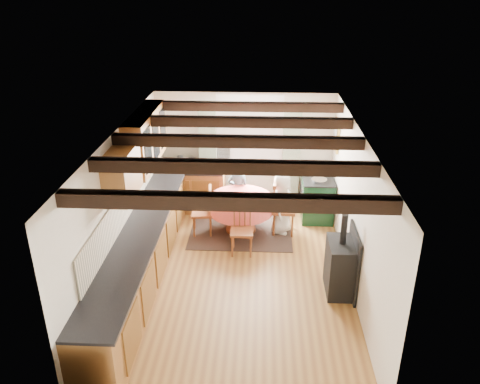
# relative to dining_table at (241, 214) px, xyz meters

# --- Properties ---
(floor) EXTENTS (3.60, 5.50, 0.00)m
(floor) POSITION_rel_dining_table_xyz_m (0.02, -1.51, -0.36)
(floor) COLOR #A07133
(floor) RESTS_ON ground
(ceiling) EXTENTS (3.60, 5.50, 0.00)m
(ceiling) POSITION_rel_dining_table_xyz_m (0.02, -1.51, 2.04)
(ceiling) COLOR white
(ceiling) RESTS_ON ground
(wall_back) EXTENTS (3.60, 0.00, 2.40)m
(wall_back) POSITION_rel_dining_table_xyz_m (0.02, 1.24, 0.84)
(wall_back) COLOR silver
(wall_back) RESTS_ON ground
(wall_front) EXTENTS (3.60, 0.00, 2.40)m
(wall_front) POSITION_rel_dining_table_xyz_m (0.02, -4.26, 0.84)
(wall_front) COLOR silver
(wall_front) RESTS_ON ground
(wall_left) EXTENTS (0.00, 5.50, 2.40)m
(wall_left) POSITION_rel_dining_table_xyz_m (-1.78, -1.51, 0.84)
(wall_left) COLOR silver
(wall_left) RESTS_ON ground
(wall_right) EXTENTS (0.00, 5.50, 2.40)m
(wall_right) POSITION_rel_dining_table_xyz_m (1.82, -1.51, 0.84)
(wall_right) COLOR silver
(wall_right) RESTS_ON ground
(beam_a) EXTENTS (3.60, 0.16, 0.16)m
(beam_a) POSITION_rel_dining_table_xyz_m (0.02, -3.51, 1.95)
(beam_a) COLOR black
(beam_a) RESTS_ON ceiling
(beam_b) EXTENTS (3.60, 0.16, 0.16)m
(beam_b) POSITION_rel_dining_table_xyz_m (0.02, -2.51, 1.95)
(beam_b) COLOR black
(beam_b) RESTS_ON ceiling
(beam_c) EXTENTS (3.60, 0.16, 0.16)m
(beam_c) POSITION_rel_dining_table_xyz_m (0.02, -1.51, 1.95)
(beam_c) COLOR black
(beam_c) RESTS_ON ceiling
(beam_d) EXTENTS (3.60, 0.16, 0.16)m
(beam_d) POSITION_rel_dining_table_xyz_m (0.02, -0.51, 1.95)
(beam_d) COLOR black
(beam_d) RESTS_ON ceiling
(beam_e) EXTENTS (3.60, 0.16, 0.16)m
(beam_e) POSITION_rel_dining_table_xyz_m (0.02, 0.49, 1.95)
(beam_e) COLOR black
(beam_e) RESTS_ON ceiling
(splash_left) EXTENTS (0.02, 4.50, 0.55)m
(splash_left) POSITION_rel_dining_table_xyz_m (-1.76, -1.21, 0.84)
(splash_left) COLOR beige
(splash_left) RESTS_ON wall_left
(splash_back) EXTENTS (1.40, 0.02, 0.55)m
(splash_back) POSITION_rel_dining_table_xyz_m (-0.98, 1.22, 0.84)
(splash_back) COLOR beige
(splash_back) RESTS_ON wall_back
(base_cabinet_left) EXTENTS (0.60, 5.30, 0.88)m
(base_cabinet_left) POSITION_rel_dining_table_xyz_m (-1.48, -1.51, 0.08)
(base_cabinet_left) COLOR brown
(base_cabinet_left) RESTS_ON floor
(base_cabinet_back) EXTENTS (1.30, 0.60, 0.88)m
(base_cabinet_back) POSITION_rel_dining_table_xyz_m (-1.03, 0.94, 0.08)
(base_cabinet_back) COLOR brown
(base_cabinet_back) RESTS_ON floor
(worktop_left) EXTENTS (0.64, 5.30, 0.04)m
(worktop_left) POSITION_rel_dining_table_xyz_m (-1.46, -1.51, 0.54)
(worktop_left) COLOR black
(worktop_left) RESTS_ON base_cabinet_left
(worktop_back) EXTENTS (1.30, 0.64, 0.04)m
(worktop_back) POSITION_rel_dining_table_xyz_m (-1.03, 0.92, 0.54)
(worktop_back) COLOR black
(worktop_back) RESTS_ON base_cabinet_back
(wall_cabinet_glass) EXTENTS (0.34, 1.80, 0.90)m
(wall_cabinet_glass) POSITION_rel_dining_table_xyz_m (-1.61, -0.31, 1.59)
(wall_cabinet_glass) COLOR brown
(wall_cabinet_glass) RESTS_ON wall_left
(wall_cabinet_solid) EXTENTS (0.34, 0.90, 0.70)m
(wall_cabinet_solid) POSITION_rel_dining_table_xyz_m (-1.61, -1.81, 1.54)
(wall_cabinet_solid) COLOR brown
(wall_cabinet_solid) RESTS_ON wall_left
(window_frame) EXTENTS (1.34, 0.03, 1.54)m
(window_frame) POSITION_rel_dining_table_xyz_m (0.12, 1.22, 1.24)
(window_frame) COLOR white
(window_frame) RESTS_ON wall_back
(window_pane) EXTENTS (1.20, 0.01, 1.40)m
(window_pane) POSITION_rel_dining_table_xyz_m (0.12, 1.23, 1.24)
(window_pane) COLOR white
(window_pane) RESTS_ON wall_back
(curtain_left) EXTENTS (0.35, 0.10, 2.10)m
(curtain_left) POSITION_rel_dining_table_xyz_m (-0.73, 1.14, 0.74)
(curtain_left) COLOR #A6AC9C
(curtain_left) RESTS_ON wall_back
(curtain_right) EXTENTS (0.35, 0.10, 2.10)m
(curtain_right) POSITION_rel_dining_table_xyz_m (0.97, 1.14, 0.74)
(curtain_right) COLOR #A6AC9C
(curtain_right) RESTS_ON wall_back
(curtain_rod) EXTENTS (2.00, 0.03, 0.03)m
(curtain_rod) POSITION_rel_dining_table_xyz_m (0.12, 1.14, 1.84)
(curtain_rod) COLOR black
(curtain_rod) RESTS_ON wall_back
(wall_picture) EXTENTS (0.04, 0.50, 0.60)m
(wall_picture) POSITION_rel_dining_table_xyz_m (1.79, 0.79, 1.34)
(wall_picture) COLOR gold
(wall_picture) RESTS_ON wall_right
(wall_plate) EXTENTS (0.30, 0.02, 0.30)m
(wall_plate) POSITION_rel_dining_table_xyz_m (1.07, 1.21, 1.34)
(wall_plate) COLOR silver
(wall_plate) RESTS_ON wall_back
(rug) EXTENTS (1.92, 1.49, 0.01)m
(rug) POSITION_rel_dining_table_xyz_m (0.00, 0.00, -0.35)
(rug) COLOR #3A281F
(rug) RESTS_ON floor
(dining_table) EXTENTS (1.19, 1.19, 0.72)m
(dining_table) POSITION_rel_dining_table_xyz_m (0.00, 0.00, 0.00)
(dining_table) COLOR #F66950
(dining_table) RESTS_ON floor
(chair_near) EXTENTS (0.39, 0.41, 0.92)m
(chair_near) POSITION_rel_dining_table_xyz_m (0.05, -0.77, 0.10)
(chair_near) COLOR brown
(chair_near) RESTS_ON floor
(chair_left) EXTENTS (0.46, 0.44, 0.94)m
(chair_left) POSITION_rel_dining_table_xyz_m (-0.72, -0.10, 0.11)
(chair_left) COLOR brown
(chair_left) RESTS_ON floor
(chair_right) EXTENTS (0.50, 0.48, 1.05)m
(chair_right) POSITION_rel_dining_table_xyz_m (0.81, 0.01, 0.16)
(chair_right) COLOR brown
(chair_right) RESTS_ON floor
(aga_range) EXTENTS (0.61, 0.95, 0.87)m
(aga_range) POSITION_rel_dining_table_xyz_m (1.49, 0.73, 0.08)
(aga_range) COLOR black
(aga_range) RESTS_ON floor
(cast_iron_stove) EXTENTS (0.40, 0.66, 1.32)m
(cast_iron_stove) POSITION_rel_dining_table_xyz_m (1.60, -1.81, 0.30)
(cast_iron_stove) COLOR black
(cast_iron_stove) RESTS_ON floor
(child_far) EXTENTS (0.46, 0.34, 1.15)m
(child_far) POSITION_rel_dining_table_xyz_m (-0.09, 0.63, 0.21)
(child_far) COLOR #4C636F
(child_far) RESTS_ON floor
(child_right) EXTENTS (0.55, 0.67, 1.19)m
(child_right) POSITION_rel_dining_table_xyz_m (0.76, 0.04, 0.23)
(child_right) COLOR white
(child_right) RESTS_ON floor
(bowl_a) EXTENTS (0.26, 0.26, 0.05)m
(bowl_a) POSITION_rel_dining_table_xyz_m (0.34, -0.24, 0.39)
(bowl_a) COLOR silver
(bowl_a) RESTS_ON dining_table
(bowl_b) EXTENTS (0.29, 0.29, 0.07)m
(bowl_b) POSITION_rel_dining_table_xyz_m (-0.18, -0.25, 0.39)
(bowl_b) COLOR silver
(bowl_b) RESTS_ON dining_table
(cup) EXTENTS (0.10, 0.10, 0.09)m
(cup) POSITION_rel_dining_table_xyz_m (-0.06, -0.07, 0.41)
(cup) COLOR silver
(cup) RESTS_ON dining_table
(canister_tall) EXTENTS (0.13, 0.13, 0.22)m
(canister_tall) POSITION_rel_dining_table_xyz_m (-1.28, 0.99, 0.67)
(canister_tall) COLOR #262628
(canister_tall) RESTS_ON worktop_back
(canister_wide) EXTENTS (0.16, 0.16, 0.18)m
(canister_wide) POSITION_rel_dining_table_xyz_m (-1.05, 1.04, 0.65)
(canister_wide) COLOR #262628
(canister_wide) RESTS_ON worktop_back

